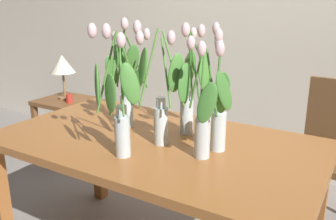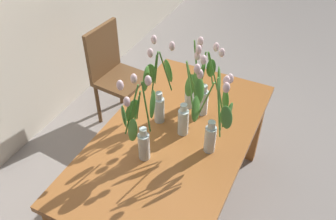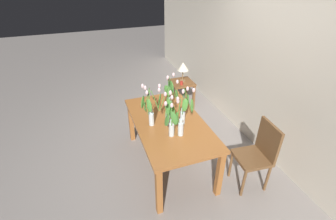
% 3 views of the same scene
% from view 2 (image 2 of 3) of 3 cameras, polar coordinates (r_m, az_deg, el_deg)
% --- Properties ---
extents(ground_plane, '(18.00, 18.00, 0.00)m').
position_cam_2_polar(ground_plane, '(2.83, 0.77, -14.96)').
color(ground_plane, gray).
extents(dining_table, '(1.60, 0.90, 0.74)m').
position_cam_2_polar(dining_table, '(2.33, 0.91, -5.83)').
color(dining_table, '#A3602D').
rests_on(dining_table, ground).
extents(tulip_vase_0, '(0.25, 0.21, 0.58)m').
position_cam_2_polar(tulip_vase_0, '(1.99, -4.55, -2.90)').
color(tulip_vase_0, silver).
rests_on(tulip_vase_0, dining_table).
extents(tulip_vase_1, '(0.25, 0.17, 0.52)m').
position_cam_2_polar(tulip_vase_1, '(2.32, 6.07, 3.32)').
color(tulip_vase_1, silver).
rests_on(tulip_vase_1, dining_table).
extents(tulip_vase_2, '(0.21, 0.19, 0.56)m').
position_cam_2_polar(tulip_vase_2, '(2.26, -1.60, 2.83)').
color(tulip_vase_2, silver).
rests_on(tulip_vase_2, dining_table).
extents(tulip_vase_3, '(0.22, 0.27, 0.57)m').
position_cam_2_polar(tulip_vase_3, '(2.04, 7.37, -1.90)').
color(tulip_vase_3, silver).
rests_on(tulip_vase_3, dining_table).
extents(tulip_vase_4, '(0.23, 0.20, 0.58)m').
position_cam_2_polar(tulip_vase_4, '(2.16, 3.30, 0.89)').
color(tulip_vase_4, silver).
rests_on(tulip_vase_4, dining_table).
extents(tulip_vase_5, '(0.12, 0.12, 0.55)m').
position_cam_2_polar(tulip_vase_5, '(2.39, 4.09, 3.87)').
color(tulip_vase_5, silver).
rests_on(tulip_vase_5, dining_table).
extents(dining_chair, '(0.44, 0.44, 0.93)m').
position_cam_2_polar(dining_chair, '(3.26, -8.60, 6.22)').
color(dining_chair, brown).
rests_on(dining_chair, ground).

